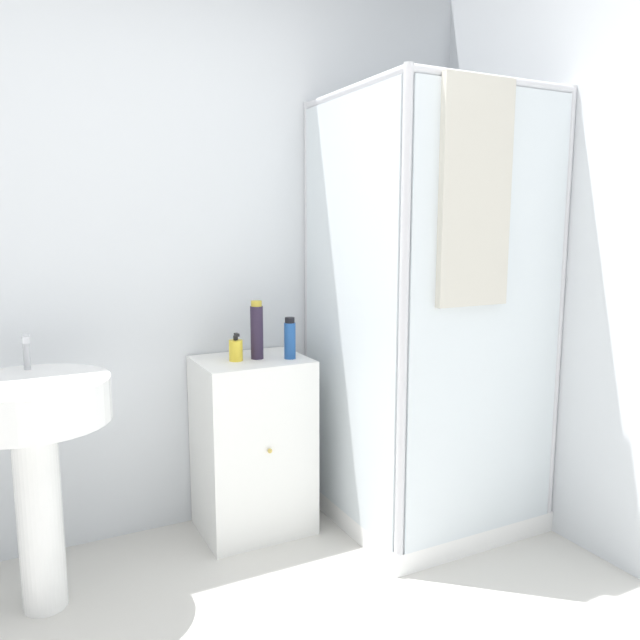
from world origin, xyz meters
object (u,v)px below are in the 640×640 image
sink (34,434)px  soap_dispenser (236,350)px  shampoo_bottle_tall_black (257,331)px  shampoo_bottle_blue (290,339)px

sink → soap_dispenser: sink is taller
soap_dispenser → shampoo_bottle_tall_black: 0.12m
shampoo_bottle_blue → sink: bearing=-172.3°
soap_dispenser → sink: bearing=-165.9°
soap_dispenser → shampoo_bottle_blue: shampoo_bottle_blue is taller
sink → shampoo_bottle_tall_black: (0.91, 0.20, 0.26)m
soap_dispenser → shampoo_bottle_blue: 0.24m
sink → shampoo_bottle_tall_black: shampoo_bottle_tall_black is taller
soap_dispenser → shampoo_bottle_tall_black: size_ratio=0.48×
sink → shampoo_bottle_blue: 1.07m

